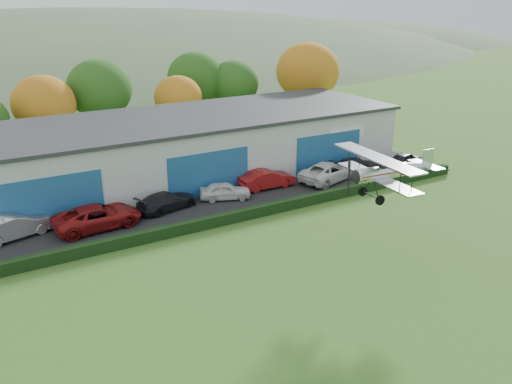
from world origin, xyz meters
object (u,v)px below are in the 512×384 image
car_6 (328,172)px  car_3 (167,201)px  car_5 (267,179)px  hangar (179,146)px  car_7 (357,166)px  car_2 (98,217)px  car_8 (405,159)px  car_1 (14,226)px  biplane (388,170)px  car_4 (225,191)px

car_6 → car_3: bearing=70.4°
car_5 → car_6: 5.69m
hangar → car_7: bearing=-29.7°
hangar → car_2: bearing=-139.8°
car_3 → car_8: size_ratio=1.17×
hangar → car_2: hangar is taller
car_1 → car_6: 25.09m
car_7 → biplane: 17.30m
car_2 → car_8: size_ratio=1.47×
car_2 → car_4: car_2 is taller
car_3 → car_4: bearing=-106.3°
car_6 → car_4: bearing=70.3°
car_2 → car_3: 5.37m
car_2 → car_5: 14.34m
car_8 → car_5: bearing=71.5°
hangar → car_5: size_ratio=8.55×
car_5 → car_1: bearing=91.0°
hangar → car_5: 8.70m
car_5 → car_8: car_5 is taller
car_2 → car_3: car_2 is taller
car_2 → car_4: size_ratio=1.50×
hangar → biplane: bearing=-79.0°
car_8 → car_4: bearing=74.4°
car_4 → biplane: size_ratio=0.58×
car_7 → car_1: bearing=91.0°
car_2 → car_8: (28.68, -0.51, -0.14)m
car_3 → car_2: bearing=84.7°
car_4 → car_2: bearing=114.2°
car_7 → car_8: (5.36, -0.65, -0.03)m
car_3 → biplane: (8.32, -14.07, 4.99)m
hangar → car_6: size_ratio=6.91×
car_4 → car_8: (18.57, -0.99, 0.01)m
car_1 → car_8: size_ratio=1.25×
car_2 → car_6: 19.88m
car_3 → car_6: bearing=-106.6°
car_8 → car_3: bearing=74.4°
car_3 → car_8: (23.36, -1.25, 0.00)m
car_8 → hangar: bearing=53.5°
biplane → car_3: bearing=125.8°
car_3 → car_7: (18.00, -0.61, 0.03)m
car_1 → car_4: bearing=-108.4°
car_3 → car_5: size_ratio=1.00×
car_5 → car_7: (9.01, -0.87, -0.06)m
car_2 → car_8: car_2 is taller
car_1 → car_8: (33.85, -1.73, -0.14)m
car_3 → car_7: 18.01m
car_7 → car_6: bearing=97.4°
hangar → car_7: hangar is taller
car_7 → biplane: bearing=147.4°
car_6 → car_8: (8.80, -0.39, -0.13)m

